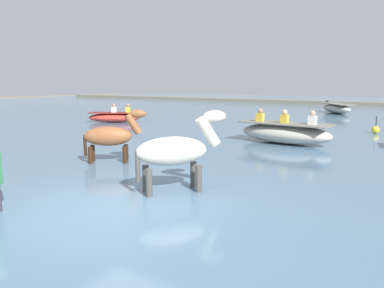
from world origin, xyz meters
The scene contains 9 objects.
ground_plane centered at (0.00, 0.00, 0.00)m, with size 120.00×120.00×0.00m, color #756B56.
water_surface centered at (0.00, 10.00, 0.21)m, with size 90.00×90.00×0.43m, color slate.
horse_lead_chestnut centered at (-2.74, 2.62, 1.11)m, with size 1.56×1.27×1.87m.
horse_trailing_pinto centered at (0.34, 1.35, 1.21)m, with size 1.45×1.65×2.04m.
boat_distant_east centered at (0.19, 8.30, 0.81)m, with size 3.48×1.58×1.22m.
boat_far_inshore centered at (-10.07, 10.16, 0.71)m, with size 2.88×2.28×1.02m.
boat_far_offshore centered at (-1.07, 23.05, 0.78)m, with size 3.01×3.51×0.84m.
channel_buoy centered at (2.61, 12.93, 0.60)m, with size 0.32×0.32×0.74m.
far_shoreline centered at (0.00, 33.64, 0.40)m, with size 80.00×2.40×0.81m, color #706B5B.
Camera 1 is at (4.47, -4.45, 2.59)m, focal length 34.31 mm.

